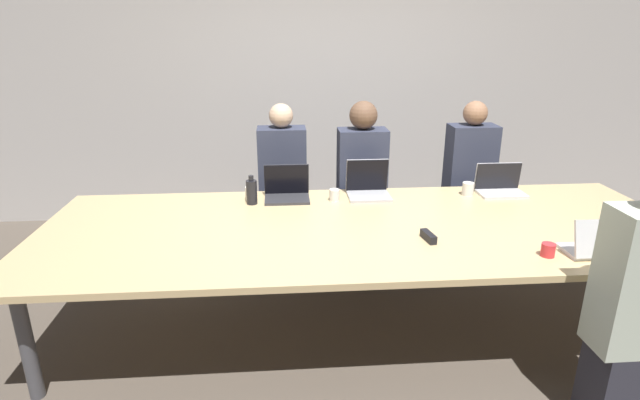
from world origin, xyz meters
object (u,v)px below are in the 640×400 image
Objects in this scene: person_near_right at (637,309)px; cup_near_right at (548,250)px; person_far_midleft at (283,188)px; person_far_right at (468,183)px; laptop_far_right at (500,185)px; laptop_far_center at (368,186)px; stapler at (428,236)px; person_far_center at (361,187)px; cup_far_center at (334,195)px; laptop_near_right at (597,245)px; cup_far_midleft at (251,193)px; laptop_far_midleft at (287,189)px; bottle_far_midleft at (252,192)px; cup_far_right at (468,189)px.

cup_near_right is at bearing -64.21° from person_near_right.
person_far_right is at bearing -0.50° from person_far_midleft.
laptop_far_center is at bearing 178.58° from laptop_far_right.
person_near_right is at bearing -87.36° from person_far_right.
cup_near_right is 0.06× the size of person_far_right.
person_far_center is at bearing 90.71° from stapler.
laptop_far_right is (1.31, 0.08, 0.02)m from cup_far_center.
laptop_near_right is 2.30m from cup_far_midleft.
laptop_far_center reaches higher than cup_far_center.
person_far_midleft is at bearing -42.44° from laptop_near_right.
laptop_far_midleft is 0.27m from cup_far_midleft.
person_near_right is at bearing -50.76° from stapler.
person_far_right is (1.86, 0.48, -0.12)m from cup_far_midleft.
cup_far_midleft is 1.93m from person_far_right.
laptop_near_right is 2.25m from bottle_far_midleft.
laptop_far_right is 0.26× the size of person_far_right.
person_near_right reaches higher than laptop_far_right.
person_far_center is 1.01m from bottle_far_midleft.
laptop_near_right reaches higher than cup_far_right.
cup_far_center is 0.06× the size of person_far_midleft.
person_far_midleft reaches higher than laptop_near_right.
laptop_near_right is 2.40m from person_far_midleft.
cup_far_midleft is at bearing 133.70° from stapler.
cup_far_midleft is at bearing -38.77° from person_near_right.
person_far_midleft is 1.62m from person_far_right.
cup_far_right is at bearing -0.43° from cup_far_midleft.
cup_far_midleft is at bearing 147.41° from cup_near_right.
stapler is at bearing -57.44° from cup_far_center.
laptop_far_right is (1.04, -0.03, -0.01)m from laptop_far_center.
laptop_near_right is 4.22× the size of cup_near_right.
bottle_far_midleft is (-1.94, 1.49, 0.16)m from person_near_right.
person_far_midleft reaches higher than cup_far_right.
cup_near_right is 0.23× the size of laptop_far_midleft.
laptop_far_right is at bearing 37.03° from stapler.
laptop_far_right is at bearing 6.61° from cup_far_right.
bottle_far_midleft is at bearing -27.39° from laptop_near_right.
cup_near_right is 0.06× the size of person_far_midleft.
cup_near_right is 0.24× the size of laptop_far_center.
laptop_far_center is at bearing -46.21° from laptop_near_right.
person_far_center reaches higher than cup_far_midleft.
cup_far_right is at bearing 2.71° from cup_far_center.
laptop_far_center is 0.62m from laptop_far_midleft.
person_far_center is at bearing -61.57° from person_near_right.
person_far_center is at bearing 27.66° from bottle_far_midleft.
laptop_far_midleft is (-0.63, -0.36, 0.12)m from person_far_center.
laptop_near_right is 1.62m from person_far_right.
bottle_far_midleft is 1.92m from laptop_far_right.
bottle_far_midleft is at bearing -152.34° from person_far_center.
stapler is at bearing -56.68° from person_far_midleft.
cup_near_right is 0.36× the size of bottle_far_midleft.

